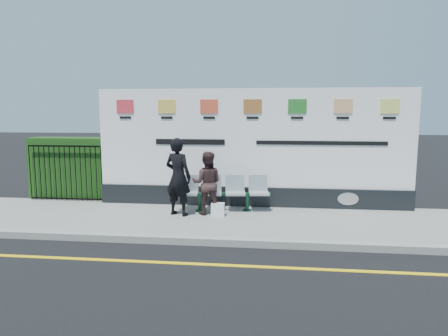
% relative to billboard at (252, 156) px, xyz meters
% --- Properties ---
extents(ground, '(80.00, 80.00, 0.00)m').
position_rel_billboard_xyz_m(ground, '(-0.50, -3.85, -1.42)').
color(ground, black).
extents(pavement, '(14.00, 3.00, 0.12)m').
position_rel_billboard_xyz_m(pavement, '(-0.50, -1.35, -1.36)').
color(pavement, gray).
rests_on(pavement, ground).
extents(kerb, '(14.00, 0.18, 0.14)m').
position_rel_billboard_xyz_m(kerb, '(-0.50, -2.85, -1.35)').
color(kerb, gray).
rests_on(kerb, ground).
extents(yellow_line, '(14.00, 0.10, 0.01)m').
position_rel_billboard_xyz_m(yellow_line, '(-0.50, -3.85, -1.42)').
color(yellow_line, yellow).
rests_on(yellow_line, ground).
extents(billboard, '(8.00, 0.30, 3.00)m').
position_rel_billboard_xyz_m(billboard, '(0.00, 0.00, 0.00)').
color(billboard, black).
rests_on(billboard, pavement).
extents(hedge, '(2.35, 0.70, 1.70)m').
position_rel_billboard_xyz_m(hedge, '(-5.08, 0.45, -0.45)').
color(hedge, '#1C4514').
rests_on(hedge, pavement).
extents(railing, '(2.05, 0.06, 1.54)m').
position_rel_billboard_xyz_m(railing, '(-5.08, -0.00, -0.53)').
color(railing, black).
rests_on(railing, pavement).
extents(bench, '(2.26, 0.84, 0.47)m').
position_rel_billboard_xyz_m(bench, '(-0.66, -0.66, -1.06)').
color(bench, silver).
rests_on(bench, pavement).
extents(woman_left, '(0.78, 0.65, 1.83)m').
position_rel_billboard_xyz_m(woman_left, '(-1.67, -1.16, -0.39)').
color(woman_left, black).
rests_on(woman_left, pavement).
extents(woman_right, '(0.75, 0.60, 1.50)m').
position_rel_billboard_xyz_m(woman_right, '(-1.02, -0.99, -0.55)').
color(woman_right, '#3B2626').
rests_on(woman_right, pavement).
extents(handbag_brown, '(0.27, 0.14, 0.20)m').
position_rel_billboard_xyz_m(handbag_brown, '(-0.95, -0.69, -0.73)').
color(handbag_brown, black).
rests_on(handbag_brown, bench).
extents(carrier_bag_white, '(0.31, 0.18, 0.31)m').
position_rel_billboard_xyz_m(carrier_bag_white, '(-0.74, -1.15, -1.15)').
color(carrier_bag_white, white).
rests_on(carrier_bag_white, pavement).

